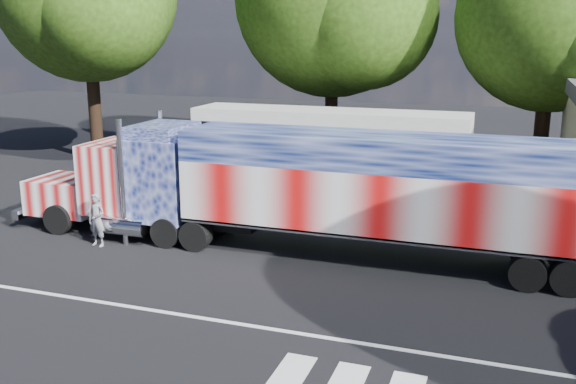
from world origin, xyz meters
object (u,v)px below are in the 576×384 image
(semi_truck, at_px, (311,187))
(tree_ne_a, at_px, (556,17))
(coach_bus, at_px, (328,149))
(woman, at_px, (97,220))

(semi_truck, height_order, tree_ne_a, tree_ne_a)
(semi_truck, bearing_deg, coach_bus, 102.12)
(semi_truck, xyz_separation_m, woman, (-6.97, -1.73, -1.29))
(coach_bus, relative_size, woman, 6.89)
(woman, xyz_separation_m, tree_ne_a, (14.42, 15.15, 6.80))
(woman, bearing_deg, semi_truck, 23.10)
(semi_truck, bearing_deg, woman, -166.05)
(coach_bus, relative_size, tree_ne_a, 1.03)
(woman, height_order, tree_ne_a, tree_ne_a)
(coach_bus, bearing_deg, semi_truck, -77.88)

